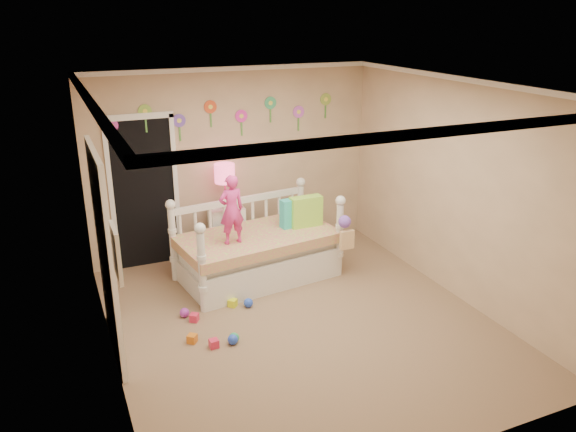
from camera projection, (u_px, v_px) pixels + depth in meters
name	position (u px, v px, depth m)	size (l,w,h in m)	color
floor	(301.00, 322.00, 6.32)	(4.00, 4.50, 0.01)	#7F684C
ceiling	(303.00, 86.00, 5.44)	(4.00, 4.50, 0.01)	white
back_wall	(234.00, 163.00, 7.82)	(4.00, 0.01, 2.60)	tan
left_wall	(102.00, 242.00, 5.13)	(0.01, 4.50, 2.60)	tan
right_wall	(457.00, 190.00, 6.63)	(0.01, 4.50, 2.60)	tan
crown_molding	(303.00, 89.00, 5.45)	(4.00, 4.50, 0.06)	white
daybed	(257.00, 238.00, 7.22)	(2.01, 1.08, 1.09)	white
pillow_turquoise	(294.00, 212.00, 7.39)	(0.38, 0.13, 0.38)	#2AD5C8
pillow_lime	(306.00, 211.00, 7.39)	(0.42, 0.16, 0.40)	#A0E846
child	(231.00, 210.00, 6.77)	(0.31, 0.21, 0.86)	#EB3597
nightstand	(227.00, 233.00, 7.83)	(0.46, 0.35, 0.77)	white
table_lamp	(225.00, 179.00, 7.56)	(0.27, 0.27, 0.60)	#EE1F74
closet_doorway	(144.00, 192.00, 7.43)	(0.90, 0.04, 2.07)	black
flower_decals	(226.00, 117.00, 7.56)	(3.40, 0.02, 0.50)	#B2668C
mirror_closet	(106.00, 254.00, 5.49)	(0.07, 1.30, 2.10)	white
wall_picture	(116.00, 253.00, 4.28)	(0.05, 0.34, 0.42)	white
hanging_bag	(345.00, 233.00, 7.05)	(0.20, 0.16, 0.36)	beige
toy_scatter	(224.00, 322.00, 6.21)	(0.80, 1.30, 0.11)	#996666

